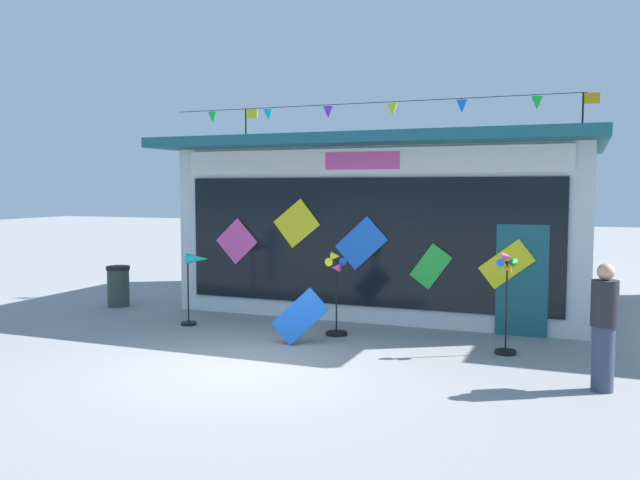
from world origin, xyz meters
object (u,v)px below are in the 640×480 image
wind_spinner_left (336,290)px  display_kite_on_ground (300,316)px  wind_spinner_far_left (195,274)px  kite_shop_building (397,222)px  person_mid_plaza (604,324)px  wind_spinner_center_left (506,300)px  trash_bin (118,286)px

wind_spinner_left → display_kite_on_ground: wind_spinner_left is taller
wind_spinner_far_left → wind_spinner_left: bearing=4.4°
kite_shop_building → person_mid_plaza: kite_shop_building is taller
display_kite_on_ground → kite_shop_building: bearing=84.7°
wind_spinner_center_left → person_mid_plaza: person_mid_plaza is taller
wind_spinner_left → person_mid_plaza: size_ratio=0.90×
wind_spinner_left → wind_spinner_far_left: bearing=-175.6°
kite_shop_building → wind_spinner_left: size_ratio=5.78×
wind_spinner_left → display_kite_on_ground: size_ratio=1.67×
trash_bin → display_kite_on_ground: (5.21, -1.83, 0.03)m
wind_spinner_left → trash_bin: wind_spinner_left is taller
trash_bin → person_mid_plaza: bearing=-15.3°
wind_spinner_center_left → display_kite_on_ground: size_ratio=1.81×
person_mid_plaza → trash_bin: (-9.90, 2.72, -0.43)m
kite_shop_building → wind_spinner_center_left: kite_shop_building is taller
wind_spinner_left → person_mid_plaza: (4.37, -1.77, 0.07)m
kite_shop_building → display_kite_on_ground: size_ratio=9.64×
kite_shop_building → trash_bin: bearing=-153.8°
wind_spinner_left → trash_bin: (-5.53, 0.94, -0.36)m
kite_shop_building → wind_spinner_far_left: (-2.91, -3.93, -0.84)m
kite_shop_building → wind_spinner_left: bearing=-91.7°
wind_spinner_center_left → display_kite_on_ground: wind_spinner_center_left is taller
display_kite_on_ground → wind_spinner_left: bearing=70.3°
trash_bin → display_kite_on_ground: size_ratio=1.00×
person_mid_plaza → trash_bin: bearing=165.8°
wind_spinner_center_left → person_mid_plaza: 2.04m
wind_spinner_far_left → person_mid_plaza: bearing=-12.3°
wind_spinner_center_left → person_mid_plaza: bearing=-47.1°
wind_spinner_left → person_mid_plaza: bearing=-22.1°
trash_bin → display_kite_on_ground: bearing=-19.4°
wind_spinner_far_left → wind_spinner_left: 2.82m
kite_shop_building → wind_spinner_far_left: size_ratio=6.20×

